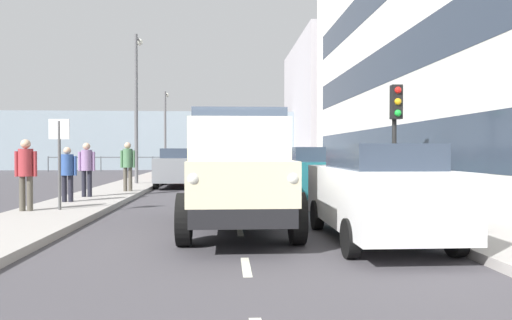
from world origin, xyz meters
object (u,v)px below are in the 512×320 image
car_teal_kerbside_1 (313,174)px  car_red_oppositeside_1 (190,163)px  truck_vintage_cream (239,173)px  street_sign (59,148)px  lamp_post_far (165,123)px  pedestrian_by_lamp (87,165)px  traffic_light_near (396,118)px  car_black_kerbside_2 (290,168)px  pedestrian_in_dark_coat (128,162)px  pedestrian_near_railing (26,169)px  lamp_post_promenade (137,95)px  car_grey_oppositeside_0 (179,167)px  car_white_kerbside_near (377,191)px  pedestrian_couple_b (67,170)px  car_navy_oppositeside_2 (197,161)px

car_teal_kerbside_1 → car_red_oppositeside_1: 14.64m
truck_vintage_cream → car_teal_kerbside_1: (-2.41, -5.01, -0.28)m
street_sign → lamp_post_far: bearing=-89.9°
street_sign → pedestrian_by_lamp: bearing=-84.8°
traffic_light_near → lamp_post_far: 22.45m
truck_vintage_cream → car_black_kerbside_2: size_ratio=1.26×
car_teal_kerbside_1 → lamp_post_far: bearing=-69.8°
pedestrian_in_dark_coat → traffic_light_near: size_ratio=0.55×
car_teal_kerbside_1 → street_sign: bearing=19.1°
pedestrian_near_railing → lamp_post_promenade: bearing=-94.6°
truck_vintage_cream → lamp_post_far: (4.43, -23.63, 2.34)m
car_black_kerbside_2 → pedestrian_near_railing: 10.97m
street_sign → car_teal_kerbside_1: bearing=-160.9°
car_teal_kerbside_1 → lamp_post_far: (6.84, -18.62, 2.62)m
car_teal_kerbside_1 → traffic_light_near: 3.17m
car_grey_oppositeside_0 → pedestrian_in_dark_coat: bearing=70.0°
car_white_kerbside_near → car_teal_kerbside_1: bearing=-90.0°
car_white_kerbside_near → pedestrian_near_railing: pedestrian_near_railing is taller
car_red_oppositeside_1 → car_black_kerbside_2: bearing=119.6°
traffic_light_near → pedestrian_near_railing: bearing=3.0°
pedestrian_by_lamp → street_sign: size_ratio=0.76×
lamp_post_far → street_sign: size_ratio=2.46×
pedestrian_couple_b → car_navy_oppositeside_2: bearing=-96.7°
pedestrian_by_lamp → lamp_post_promenade: bearing=-93.3°
car_navy_oppositeside_2 → lamp_post_far: size_ratio=0.77×
pedestrian_couple_b → lamp_post_far: 19.29m
pedestrian_near_railing → pedestrian_by_lamp: pedestrian_near_railing is taller
truck_vintage_cream → car_navy_oppositeside_2: (2.37, -25.00, -0.28)m
car_red_oppositeside_1 → street_sign: bearing=82.9°
car_black_kerbside_2 → lamp_post_far: size_ratio=0.81×
pedestrian_by_lamp → car_white_kerbside_near: bearing=134.8°
pedestrian_couple_b → lamp_post_promenade: lamp_post_promenade is taller
car_red_oppositeside_1 → traffic_light_near: 17.29m
lamp_post_promenade → pedestrian_by_lamp: bearing=86.7°
car_black_kerbside_2 → car_grey_oppositeside_0: size_ratio=1.01×
car_white_kerbside_near → street_sign: street_sign is taller
car_red_oppositeside_1 → car_navy_oppositeside_2: same height
car_black_kerbside_2 → pedestrian_near_railing: bearing=46.7°
car_red_oppositeside_1 → lamp_post_far: 5.83m
car_teal_kerbside_1 → car_navy_oppositeside_2: size_ratio=0.90×
traffic_light_near → street_sign: bearing=2.0°
car_teal_kerbside_1 → pedestrian_near_railing: bearing=18.7°
pedestrian_couple_b → pedestrian_in_dark_coat: (-0.97, -3.59, 0.13)m
truck_vintage_cream → traffic_light_near: traffic_light_near is taller
car_white_kerbside_near → lamp_post_promenade: lamp_post_promenade is taller
car_teal_kerbside_1 → car_grey_oppositeside_0: size_ratio=0.87×
pedestrian_by_lamp → lamp_post_far: (-0.26, -17.61, 2.35)m
car_black_kerbside_2 → lamp_post_promenade: lamp_post_promenade is taller
car_grey_oppositeside_0 → street_sign: size_ratio=1.97×
lamp_post_promenade → lamp_post_far: bearing=-89.4°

